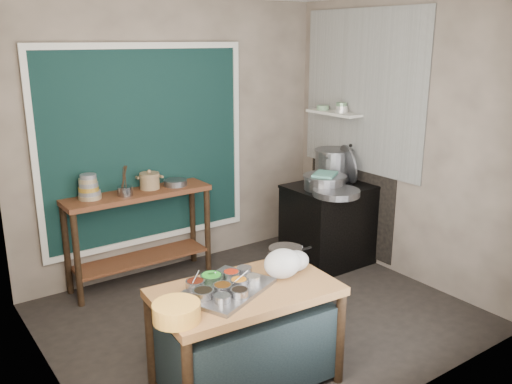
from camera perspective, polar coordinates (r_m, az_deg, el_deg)
floor at (r=4.98m, az=0.34°, el=-13.00°), size 3.50×3.00×0.02m
back_wall at (r=5.74m, az=-8.51°, el=5.71°), size 3.50×0.02×2.80m
left_wall at (r=3.76m, az=-21.94°, el=-0.69°), size 0.02×3.00×2.80m
right_wall at (r=5.67m, az=15.03°, el=5.20°), size 0.02×3.00×2.80m
curtain_panel at (r=5.57m, az=-11.51°, el=4.73°), size 2.10×0.02×1.90m
curtain_frame at (r=5.56m, az=-11.47°, el=4.71°), size 2.22×0.03×2.02m
tile_panel at (r=5.95m, az=11.08°, el=10.32°), size 0.02×1.70×1.70m
soot_patch at (r=6.23m, az=9.89°, el=-0.16°), size 0.01×1.30×1.30m
wall_shelf at (r=6.11m, az=8.22°, el=8.23°), size 0.22×0.70×0.03m
prep_table at (r=3.94m, az=-1.08°, el=-14.99°), size 1.30×0.82×0.75m
back_counter at (r=5.56m, az=-12.09°, el=-4.71°), size 1.45×0.40×0.95m
stove_block at (r=5.99m, az=7.80°, el=-3.50°), size 0.90×0.68×0.85m
stove_top at (r=5.86m, az=7.96°, el=0.56°), size 0.92×0.69×0.03m
condiment_tray at (r=3.72m, az=-3.18°, el=-10.20°), size 0.74×0.65×0.03m
condiment_bowls at (r=3.70m, az=-3.57°, el=-9.66°), size 0.55×0.42×0.06m
yellow_basin at (r=3.38m, az=-8.37°, el=-12.38°), size 0.39×0.39×0.11m
saucepan at (r=4.09m, az=3.11°, el=-6.80°), size 0.27×0.27×0.14m
plastic_bag_a at (r=3.89m, az=2.80°, el=-7.53°), size 0.29×0.25×0.21m
plastic_bag_b at (r=4.01m, az=4.24°, el=-7.24°), size 0.25×0.23×0.15m
bowl_stack at (r=5.27m, az=-17.20°, el=0.39°), size 0.21×0.21×0.24m
utensil_cup at (r=5.31m, az=-13.61°, el=0.10°), size 0.18×0.18×0.09m
ceramic_crock at (r=5.49m, az=-11.13°, el=1.06°), size 0.28×0.28×0.14m
wide_bowl at (r=5.58m, az=-8.48°, el=0.98°), size 0.29×0.29×0.06m
stock_pot at (r=6.07m, az=8.13°, el=2.89°), size 0.57×0.57×0.34m
pot_lid at (r=5.93m, az=9.70°, el=2.92°), size 0.27×0.44×0.42m
steamer at (r=5.68m, az=7.24°, el=1.04°), size 0.47×0.47×0.15m
green_cloth at (r=5.65m, az=7.27°, el=1.88°), size 0.35×0.33×0.02m
shallow_pan at (r=5.47m, az=8.44°, el=-0.06°), size 0.58×0.58×0.06m
shelf_bowl_stack at (r=6.03m, az=8.97°, el=8.73°), size 0.14×0.14×0.11m
shelf_bowl_green at (r=6.24m, az=7.04°, el=8.80°), size 0.15×0.15×0.05m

